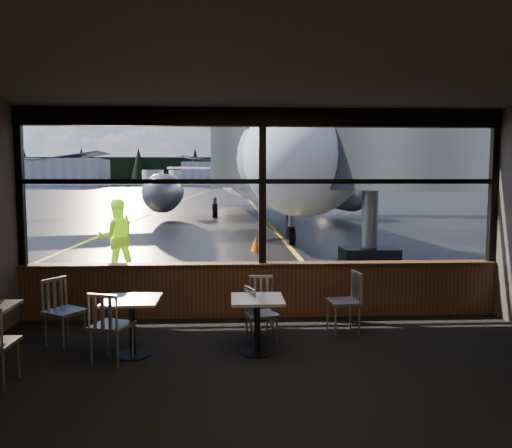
{
  "coord_description": "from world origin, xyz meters",
  "views": [
    {
      "loc": [
        -0.52,
        -8.3,
        2.33
      ],
      "look_at": [
        -0.06,
        1.0,
        1.5
      ],
      "focal_mm": 35.0,
      "sensor_mm": 36.0,
      "label": 1
    }
  ],
  "objects": [
    {
      "name": "ground_plane",
      "position": [
        0.0,
        120.0,
        0.0
      ],
      "size": [
        520.0,
        520.0,
        0.0
      ],
      "primitive_type": "plane",
      "color": "black",
      "rests_on": "ground"
    },
    {
      "name": "carpet_floor",
      "position": [
        0.0,
        -3.0,
        0.01
      ],
      "size": [
        8.0,
        6.0,
        0.01
      ],
      "primitive_type": "cube",
      "color": "black",
      "rests_on": "ground"
    },
    {
      "name": "ceiling",
      "position": [
        0.0,
        -3.0,
        3.5
      ],
      "size": [
        8.0,
        6.0,
        0.04
      ],
      "primitive_type": "cube",
      "color": "#38332D",
      "rests_on": "ground"
    },
    {
      "name": "wall_back",
      "position": [
        0.0,
        -6.0,
        1.75
      ],
      "size": [
        8.0,
        0.04,
        3.5
      ],
      "primitive_type": "cube",
      "color": "#4D453E",
      "rests_on": "ground"
    },
    {
      "name": "window_sill",
      "position": [
        0.0,
        0.0,
        0.45
      ],
      "size": [
        8.0,
        0.28,
        0.9
      ],
      "primitive_type": "cube",
      "color": "#532E19",
      "rests_on": "ground"
    },
    {
      "name": "window_header",
      "position": [
        0.0,
        0.0,
        3.35
      ],
      "size": [
        8.0,
        0.18,
        0.3
      ],
      "primitive_type": "cube",
      "color": "black",
      "rests_on": "ground"
    },
    {
      "name": "mullion_left",
      "position": [
        -3.95,
        0.0,
        2.2
      ],
      "size": [
        0.12,
        0.12,
        2.6
      ],
      "primitive_type": "cube",
      "color": "black",
      "rests_on": "ground"
    },
    {
      "name": "mullion_centre",
      "position": [
        0.0,
        0.0,
        2.2
      ],
      "size": [
        0.12,
        0.12,
        2.6
      ],
      "primitive_type": "cube",
      "color": "black",
      "rests_on": "ground"
    },
    {
      "name": "mullion_right",
      "position": [
        3.95,
        0.0,
        2.2
      ],
      "size": [
        0.12,
        0.12,
        2.6
      ],
      "primitive_type": "cube",
      "color": "black",
      "rests_on": "ground"
    },
    {
      "name": "window_transom",
      "position": [
        0.0,
        0.0,
        2.3
      ],
      "size": [
        8.0,
        0.1,
        0.08
      ],
      "primitive_type": "cube",
      "color": "black",
      "rests_on": "ground"
    },
    {
      "name": "airliner",
      "position": [
        0.88,
        21.83,
        5.65
      ],
      "size": [
        32.99,
        38.76,
        11.29
      ],
      "primitive_type": null,
      "rotation": [
        0.0,
        0.0,
        0.06
      ],
      "color": "white",
      "rests_on": "ground_plane"
    },
    {
      "name": "jet_bridge",
      "position": [
        3.6,
        5.5,
        2.58
      ],
      "size": [
        9.69,
        11.85,
        5.17
      ],
      "primitive_type": null,
      "color": "#2D2D2F",
      "rests_on": "ground_plane"
    },
    {
      "name": "cafe_table_near",
      "position": [
        -0.18,
        -1.8,
        0.38
      ],
      "size": [
        0.69,
        0.69,
        0.76
      ],
      "primitive_type": null,
      "color": "#A49D96",
      "rests_on": "carpet_floor"
    },
    {
      "name": "cafe_table_mid",
      "position": [
        -1.83,
        -1.81,
        0.39
      ],
      "size": [
        0.7,
        0.7,
        0.77
      ],
      "primitive_type": null,
      "color": "gray",
      "rests_on": "carpet_floor"
    },
    {
      "name": "chair_near_e",
      "position": [
        1.17,
        -0.96,
        0.48
      ],
      "size": [
        0.58,
        0.58,
        0.95
      ],
      "primitive_type": null,
      "rotation": [
        0.0,
        0.0,
        1.7
      ],
      "color": "#BBB6A9",
      "rests_on": "carpet_floor"
    },
    {
      "name": "chair_near_w",
      "position": [
        -0.09,
        -1.41,
        0.42
      ],
      "size": [
        0.59,
        0.59,
        0.84
      ],
      "primitive_type": null,
      "rotation": [
        0.0,
        0.0,
        -1.21
      ],
      "color": "#B4B0A2",
      "rests_on": "carpet_floor"
    },
    {
      "name": "chair_near_n",
      "position": [
        -0.06,
        -0.82,
        0.43
      ],
      "size": [
        0.47,
        0.47,
        0.85
      ],
      "primitive_type": null,
      "rotation": [
        0.0,
        0.0,
        3.14
      ],
      "color": "#AEA99D",
      "rests_on": "carpet_floor"
    },
    {
      "name": "chair_mid_s",
      "position": [
        -2.04,
        -2.03,
        0.47
      ],
      "size": [
        0.65,
        0.65,
        0.94
      ],
      "primitive_type": null,
      "rotation": [
        0.0,
        0.0,
        -0.32
      ],
      "color": "beige",
      "rests_on": "carpet_floor"
    },
    {
      "name": "chair_mid_w",
      "position": [
        -2.86,
        -1.33,
        0.48
      ],
      "size": [
        0.72,
        0.72,
        0.95
      ],
      "primitive_type": null,
      "rotation": [
        0.0,
        0.0,
        -2.15
      ],
      "color": "#AAA79A",
      "rests_on": "carpet_floor"
    },
    {
      "name": "ground_crew",
      "position": [
        -3.3,
        3.83,
        0.93
      ],
      "size": [
        1.12,
        1.02,
        1.87
      ],
      "primitive_type": "imported",
      "rotation": [
        0.0,
        0.0,
        3.56
      ],
      "color": "#BFF219",
      "rests_on": "ground_plane"
    },
    {
      "name": "cone_nose",
      "position": [
        0.28,
        7.88,
        0.23
      ],
      "size": [
        0.34,
        0.34,
        0.47
      ],
      "primitive_type": "cone",
      "color": "#E65107",
      "rests_on": "ground_plane"
    },
    {
      "name": "cone_wing",
      "position": [
        -6.44,
        20.05,
        0.22
      ],
      "size": [
        0.32,
        0.32,
        0.44
      ],
      "primitive_type": "cone",
      "color": "#DF4607",
      "rests_on": "ground_plane"
    },
    {
      "name": "hangar_left",
      "position": [
        -70.0,
        180.0,
        5.5
      ],
      "size": [
        45.0,
        18.0,
        11.0
      ],
      "primitive_type": null,
      "color": "silver",
      "rests_on": "ground_plane"
    },
    {
      "name": "hangar_mid",
      "position": [
        0.0,
        185.0,
        5.0
      ],
      "size": [
        38.0,
        15.0,
        10.0
      ],
      "primitive_type": null,
      "color": "silver",
      "rests_on": "ground_plane"
    },
    {
      "name": "hangar_right",
      "position": [
        60.0,
        178.0,
        6.0
      ],
      "size": [
        50.0,
        20.0,
        12.0
      ],
      "primitive_type": null,
      "color": "silver",
      "rests_on": "ground_plane"
    },
    {
      "name": "fuel_tank_a",
      "position": [
        -30.0,
        182.0,
        3.0
      ],
      "size": [
        8.0,
        8.0,
        6.0
      ],
      "primitive_type": "cylinder",
      "color": "silver",
      "rests_on": "ground_plane"
    },
    {
      "name": "fuel_tank_b",
      "position": [
        -20.0,
        182.0,
        3.0
      ],
      "size": [
        8.0,
        8.0,
        6.0
      ],
      "primitive_type": "cylinder",
      "color": "silver",
      "rests_on": "ground_plane"
    },
    {
      "name": "fuel_tank_c",
      "position": [
        -10.0,
        182.0,
        3.0
      ],
      "size": [
        8.0,
        8.0,
        6.0
      ],
      "primitive_type": "cylinder",
      "color": "silver",
      "rests_on": "ground_plane"
    },
    {
      "name": "treeline",
      "position": [
        0.0,
        210.0,
        6.0
      ],
      "size": [
        360.0,
        3.0,
        12.0
      ],
      "primitive_type": "cube",
      "color": "black",
      "rests_on": "ground_plane"
    }
  ]
}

